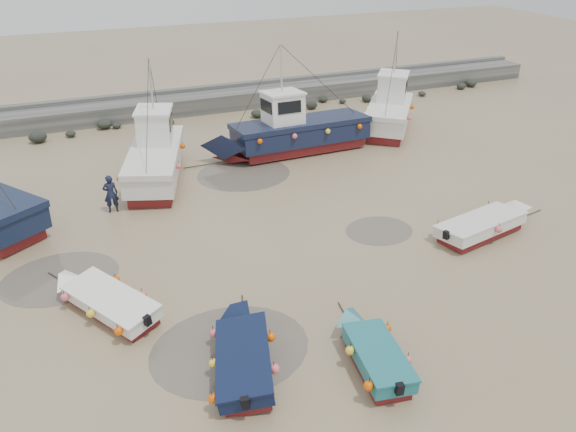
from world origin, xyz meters
The scene contains 14 objects.
ground centered at (0.00, 0.00, 0.00)m, with size 120.00×120.00×0.00m, color #8F7F5C.
seawall centered at (0.05, 21.99, 0.63)m, with size 60.00×4.92×1.50m.
puddle_a centered at (-3.60, -3.37, 0.00)m, with size 5.22×5.22×0.01m, color #575045.
puddle_b centered at (4.85, 1.64, 0.00)m, with size 3.07×3.07×0.01m, color #575045.
puddle_c centered at (-8.56, 3.00, 0.00)m, with size 4.48×4.48×0.01m, color #575045.
puddle_d centered at (1.19, 9.96, 0.00)m, with size 5.11×5.11×0.01m, color #575045.
dinghy_0 centered at (-7.04, 0.20, 0.54)m, with size 3.72×5.64×1.43m.
dinghy_1 centered at (-3.34, -4.31, 0.55)m, with size 2.83×5.83×1.43m.
dinghy_2 centered at (0.33, -5.70, 0.57)m, with size 2.13×5.14×1.43m.
dinghy_3 centered at (9.06, -0.36, 0.54)m, with size 6.57×2.65×1.43m.
cabin_boat_1 centered at (-3.21, 11.37, 1.33)m, with size 4.72×10.26×6.22m.
cabin_boat_2 centered at (4.82, 11.99, 1.30)m, with size 11.27×3.54×6.22m.
cabin_boat_3 centered at (12.44, 13.55, 1.38)m, with size 6.51×8.02×6.22m.
person centered at (-5.96, 7.99, 0.00)m, with size 0.68×0.45×1.88m, color #151B31.
Camera 1 is at (-7.10, -17.11, 12.30)m, focal length 35.00 mm.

